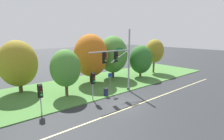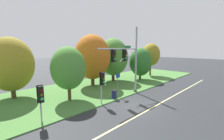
{
  "view_description": "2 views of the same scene",
  "coord_description": "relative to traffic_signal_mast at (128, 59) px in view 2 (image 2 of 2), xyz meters",
  "views": [
    {
      "loc": [
        -12.66,
        -13.12,
        7.46
      ],
      "look_at": [
        1.88,
        4.46,
        2.77
      ],
      "focal_mm": 28.0,
      "sensor_mm": 36.0,
      "label": 1
    },
    {
      "loc": [
        -11.75,
        -7.92,
        5.56
      ],
      "look_at": [
        0.85,
        4.46,
        2.98
      ],
      "focal_mm": 24.0,
      "sensor_mm": 36.0,
      "label": 2
    }
  ],
  "objects": [
    {
      "name": "tree_behind_signpost",
      "position": [
        -5.79,
        3.25,
        -0.86
      ],
      "size": [
        3.59,
        3.59,
        5.66
      ],
      "color": "#4C3823",
      "rests_on": "grass_verge"
    },
    {
      "name": "grass_verge",
      "position": [
        -1.83,
        5.4,
        -4.31
      ],
      "size": [
        48.0,
        11.5,
        0.1
      ],
      "primitive_type": "cube",
      "color": "#477A38",
      "rests_on": "ground"
    },
    {
      "name": "tree_mid_verge",
      "position": [
        -0.23,
        6.32,
        -0.06
      ],
      "size": [
        5.14,
        5.14,
        7.42
      ],
      "color": "#423021",
      "rests_on": "grass_verge"
    },
    {
      "name": "tree_left_of_mast",
      "position": [
        -9.83,
        8.15,
        -0.51
      ],
      "size": [
        4.66,
        4.66,
        6.67
      ],
      "color": "#4C3823",
      "rests_on": "grass_verge"
    },
    {
      "name": "tree_right_far",
      "position": [
        8.38,
        3.88,
        -1.17
      ],
      "size": [
        3.87,
        3.87,
        5.51
      ],
      "color": "#4C3823",
      "rests_on": "grass_verge"
    },
    {
      "name": "lane_stripe",
      "position": [
        -1.83,
        -4.05,
        -4.36
      ],
      "size": [
        36.0,
        0.16,
        0.01
      ],
      "primitive_type": "cube",
      "color": "beige",
      "rests_on": "ground"
    },
    {
      "name": "traffic_signal_mast",
      "position": [
        0.0,
        0.0,
        0.0
      ],
      "size": [
        6.33,
        0.49,
        7.99
      ],
      "color": "#9EA0A5",
      "rests_on": "grass_verge"
    },
    {
      "name": "ground_plane",
      "position": [
        -1.83,
        -2.85,
        -4.36
      ],
      "size": [
        160.0,
        160.0,
        0.0
      ],
      "primitive_type": "plane",
      "color": "#282B2D"
    },
    {
      "name": "route_sign_post",
      "position": [
        -1.23,
        0.44,
        -2.56
      ],
      "size": [
        0.63,
        0.08,
        2.68
      ],
      "color": "slate",
      "rests_on": "grass_verge"
    },
    {
      "name": "tree_tall_centre",
      "position": [
        4.36,
        6.6,
        -0.26
      ],
      "size": [
        4.96,
        4.96,
        7.11
      ],
      "color": "#423021",
      "rests_on": "grass_verge"
    },
    {
      "name": "trash_bin",
      "position": [
        -2.14,
        0.14,
        -3.79
      ],
      "size": [
        0.56,
        0.56,
        0.93
      ],
      "color": "#191E4C",
      "rests_on": "grass_verge"
    },
    {
      "name": "pedestrian_signal_near_kerb",
      "position": [
        -9.75,
        0.24,
        -2.25
      ],
      "size": [
        0.46,
        0.55,
        2.83
      ],
      "color": "#9EA0A5",
      "rests_on": "grass_verge"
    },
    {
      "name": "tree_furthest_back",
      "position": [
        13.1,
        4.64,
        -0.08
      ],
      "size": [
        3.56,
        3.56,
        6.43
      ],
      "color": "brown",
      "rests_on": "grass_verge"
    },
    {
      "name": "pedestrian_signal_further_along",
      "position": [
        -4.13,
        -0.16,
        -1.92
      ],
      "size": [
        0.46,
        0.55,
        3.21
      ],
      "color": "#9EA0A5",
      "rests_on": "grass_verge"
    }
  ]
}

